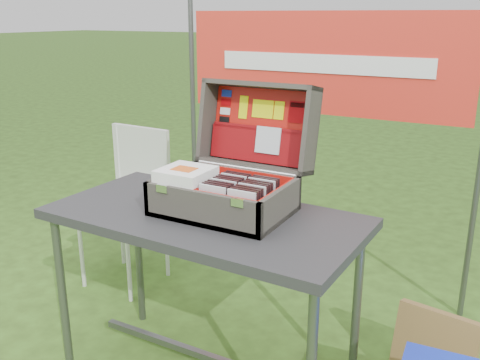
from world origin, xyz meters
The scene contains 83 objects.
table centered at (-0.06, -0.02, 0.40)m, with size 1.27×0.63×0.79m, color #2B2B2D, non-canonical shape.
table_top centered at (-0.06, -0.02, 0.77)m, with size 1.27×0.63×0.04m, color #2B2B2D.
table_leg_fl centered at (-0.63, -0.27, 0.38)m, with size 0.04×0.04×0.75m, color #59595B.
table_leg_bl centered at (-0.63, 0.24, 0.38)m, with size 0.04×0.04×0.75m, color #59595B.
table_leg_br centered at (0.51, 0.24, 0.38)m, with size 0.04×0.04×0.75m, color #59595B.
table_brace centered at (-0.06, -0.02, 0.12)m, with size 1.12×0.03×0.03m, color #59595B.
suitcase centered at (0.00, 0.09, 1.03)m, with size 0.51×0.53×0.48m, color #5A564B, non-canonical shape.
suitcase_base_bottom centered at (0.00, 0.03, 0.80)m, with size 0.51×0.37×0.02m, color #5A564B.
suitcase_base_wall_front centered at (0.00, -0.14, 0.86)m, with size 0.51×0.02×0.14m, color #5A564B.
suitcase_base_wall_back centered at (0.00, 0.21, 0.86)m, with size 0.51×0.02×0.14m, color #5A564B.
suitcase_base_wall_left centered at (-0.24, 0.03, 0.86)m, with size 0.02×0.37×0.14m, color #5A564B.
suitcase_base_wall_right centered at (0.25, 0.03, 0.86)m, with size 0.02×0.37×0.14m, color #5A564B.
suitcase_liner_floor centered at (0.00, 0.03, 0.81)m, with size 0.47×0.33×0.01m, color red.
suitcase_latch_left centered at (-0.16, -0.15, 0.92)m, with size 0.05×0.01×0.03m, color silver.
suitcase_latch_right centered at (0.17, -0.15, 0.92)m, with size 0.05×0.01×0.03m, color silver.
suitcase_hinge centered at (0.00, 0.22, 0.93)m, with size 0.02×0.02×0.46m, color silver.
suitcase_lid_back centered at (0.00, 0.38, 1.08)m, with size 0.51×0.37×0.02m, color #5A564B.
suitcase_lid_rim_far centered at (0.00, 0.35, 1.27)m, with size 0.51×0.02×0.14m, color #5A564B.
suitcase_lid_rim_near centered at (0.00, 0.29, 0.93)m, with size 0.51×0.02×0.14m, color #5A564B.
suitcase_lid_rim_left centered at (-0.24, 0.32, 1.10)m, with size 0.02×0.37×0.14m, color #5A564B.
suitcase_lid_rim_right centered at (0.25, 0.32, 1.10)m, with size 0.02×0.37×0.14m, color #5A564B.
suitcase_lid_liner centered at (0.00, 0.36, 1.09)m, with size 0.47×0.32×0.01m, color red.
suitcase_liner_wall_front centered at (0.00, -0.13, 0.87)m, with size 0.47×0.01×0.12m, color red.
suitcase_liner_wall_back centered at (0.00, 0.19, 0.87)m, with size 0.47×0.01×0.12m, color red.
suitcase_liner_wall_left centered at (-0.23, 0.03, 0.87)m, with size 0.01×0.33×0.12m, color red.
suitcase_liner_wall_right centered at (0.24, 0.03, 0.87)m, with size 0.01×0.33×0.12m, color red.
suitcase_lid_pocket centered at (0.00, 0.33, 1.01)m, with size 0.45×0.15×0.03m, color maroon.
suitcase_pocket_edge centered at (0.00, 0.34, 1.08)m, with size 0.44×0.02×0.02m, color maroon.
suitcase_pocket_cd centered at (0.06, 0.32, 1.04)m, with size 0.11×0.11×0.01m, color silver.
lid_sticker_cc_a centered at (-0.18, 0.38, 1.21)m, with size 0.05×0.03×0.00m, color #1933B2.
lid_sticker_cc_b centered at (-0.18, 0.38, 1.17)m, with size 0.05×0.03×0.00m, color #9B0307.
lid_sticker_cc_c centered at (-0.18, 0.37, 1.14)m, with size 0.05×0.03×0.00m, color white.
lid_sticker_cc_d centered at (-0.18, 0.36, 1.10)m, with size 0.05×0.03×0.00m, color black.
lid_card_neon_tall centered at (-0.09, 0.37, 1.16)m, with size 0.04×0.10×0.00m, color #DDE609.
lid_card_neon_main centered at (0.00, 0.37, 1.16)m, with size 0.10×0.08×0.00m, color #DDE609.
lid_card_neon_small centered at (0.08, 0.37, 1.16)m, with size 0.05×0.08×0.00m, color #DDE609.
lid_sticker_band centered at (0.17, 0.37, 1.16)m, with size 0.09×0.09×0.00m, color #9B0307.
lid_sticker_band_bar centered at (0.17, 0.38, 1.19)m, with size 0.08×0.02×0.00m, color black.
cd_left_0 centered at (0.04, -0.11, 0.88)m, with size 0.11×0.01×0.13m, color silver.
cd_left_1 centered at (0.04, -0.09, 0.88)m, with size 0.11×0.01×0.13m, color black.
cd_left_2 centered at (0.04, -0.07, 0.88)m, with size 0.11×0.01×0.13m, color black.
cd_left_3 centered at (0.04, -0.05, 0.88)m, with size 0.11×0.01×0.13m, color black.
cd_left_4 centered at (0.04, -0.02, 0.88)m, with size 0.11×0.01×0.13m, color silver.
cd_left_5 centered at (0.04, 0.00, 0.88)m, with size 0.11×0.01×0.13m, color black.
cd_left_6 centered at (0.04, 0.02, 0.88)m, with size 0.11×0.01×0.13m, color black.
cd_left_7 centered at (0.04, 0.04, 0.88)m, with size 0.11×0.01×0.13m, color black.
cd_left_8 centered at (0.04, 0.06, 0.88)m, with size 0.11×0.01×0.13m, color silver.
cd_left_9 centered at (0.04, 0.08, 0.88)m, with size 0.11×0.01×0.13m, color black.
cd_left_10 centered at (0.04, 0.10, 0.88)m, with size 0.11×0.01×0.13m, color black.
cd_right_0 centered at (0.16, -0.11, 0.88)m, with size 0.11×0.01×0.13m, color silver.
cd_right_1 centered at (0.16, -0.09, 0.88)m, with size 0.11×0.01×0.13m, color black.
cd_right_2 centered at (0.16, -0.07, 0.88)m, with size 0.11×0.01×0.13m, color black.
cd_right_3 centered at (0.16, -0.05, 0.88)m, with size 0.11×0.01×0.13m, color black.
cd_right_4 centered at (0.16, -0.02, 0.88)m, with size 0.11×0.01×0.13m, color silver.
cd_right_5 centered at (0.16, 0.00, 0.88)m, with size 0.11×0.01×0.13m, color black.
cd_right_6 centered at (0.16, 0.02, 0.88)m, with size 0.11×0.01×0.13m, color black.
cd_right_7 centered at (0.16, 0.04, 0.88)m, with size 0.11×0.01×0.13m, color black.
cd_right_8 centered at (0.16, 0.06, 0.88)m, with size 0.11×0.01×0.13m, color silver.
cd_right_9 centered at (0.16, 0.08, 0.88)m, with size 0.11×0.01×0.13m, color black.
cd_right_10 centered at (0.16, 0.10, 0.88)m, with size 0.11×0.01×0.13m, color black.
songbook_0 centered at (-0.13, -0.04, 0.93)m, with size 0.19×0.19×0.01m, color white.
songbook_1 centered at (-0.13, -0.04, 0.94)m, with size 0.19×0.19×0.01m, color white.
songbook_2 centered at (-0.13, -0.04, 0.94)m, with size 0.19×0.19×0.01m, color white.
songbook_3 centered at (-0.13, -0.04, 0.95)m, with size 0.19×0.19×0.01m, color white.
songbook_4 centered at (-0.13, -0.04, 0.95)m, with size 0.19×0.19×0.01m, color white.
songbook_5 centered at (-0.13, -0.04, 0.96)m, with size 0.19×0.19×0.01m, color white.
songbook_6 centered at (-0.13, -0.04, 0.96)m, with size 0.19×0.19×0.01m, color white.
songbook_7 centered at (-0.13, -0.04, 0.97)m, with size 0.19×0.19×0.01m, color white.
songbook_8 centered at (-0.13, -0.04, 0.97)m, with size 0.19×0.19×0.01m, color white.
songbook_graphic centered at (-0.13, -0.05, 0.98)m, with size 0.09×0.07×0.00m, color #D85919.
chair centered at (-0.99, 0.53, 0.46)m, with size 0.42×0.46×0.92m, color silver, non-canonical shape.
chair_seat centered at (-0.99, 0.53, 0.47)m, with size 0.42×0.42×0.03m, color silver.
chair_backrest centered at (-0.99, 0.73, 0.70)m, with size 0.42×0.03×0.44m, color silver.
chair_leg_fl centered at (-1.16, 0.36, 0.24)m, with size 0.02×0.02×0.47m, color silver.
chair_leg_fr centered at (-0.81, 0.36, 0.24)m, with size 0.02×0.02×0.47m, color silver.
chair_leg_bl centered at (-1.16, 0.71, 0.24)m, with size 0.02×0.02×0.47m, color silver.
chair_leg_br centered at (-0.81, 0.71, 0.24)m, with size 0.02×0.02×0.47m, color silver.
chair_upright_left centered at (-1.16, 0.73, 0.69)m, with size 0.02×0.02×0.44m, color silver.
chair_upright_right centered at (-0.81, 0.73, 0.69)m, with size 0.02×0.02×0.44m, color silver.
cardboard_box centered at (0.81, 0.40, 0.18)m, with size 0.34×0.05×0.36m, color olive.
banner_post_left centered at (-0.85, 1.10, 0.85)m, with size 0.03×0.03×1.70m, color #59595B.
banner centered at (0.00, 1.09, 1.30)m, with size 1.60×0.01×0.55m, color red.
banner_text centered at (0.00, 1.08, 1.30)m, with size 1.20×0.00×0.10m, color white.
Camera 1 is at (1.03, -1.71, 1.56)m, focal length 40.00 mm.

